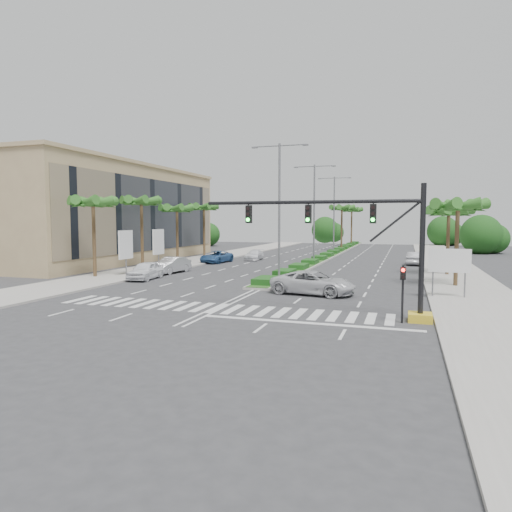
{
  "coord_description": "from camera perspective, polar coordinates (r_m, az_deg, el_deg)",
  "views": [
    {
      "loc": [
        10.7,
        -25.02,
        5.29
      ],
      "look_at": [
        1.53,
        2.8,
        3.0
      ],
      "focal_mm": 32.0,
      "sensor_mm": 36.0,
      "label": 1
    }
  ],
  "objects": [
    {
      "name": "car_parked_c",
      "position": [
        57.24,
        -4.95,
        -0.1
      ],
      "size": [
        2.95,
        5.54,
        1.48
      ],
      "primitive_type": "imported",
      "rotation": [
        0.0,
        0.0,
        -0.09
      ],
      "color": "#305C95",
      "rests_on": "ground"
    },
    {
      "name": "car_parked_b",
      "position": [
        46.6,
        -10.54,
        -1.12
      ],
      "size": [
        2.22,
        5.06,
        1.61
      ],
      "primitive_type": "imported",
      "rotation": [
        0.0,
        0.0,
        -0.11
      ],
      "color": "#BCBCC1",
      "rests_on": "ground"
    },
    {
      "name": "palm_left_near",
      "position": [
        44.36,
        -19.69,
        6.02
      ],
      "size": [
        4.57,
        4.68,
        7.55
      ],
      "color": "brown",
      "rests_on": "ground"
    },
    {
      "name": "car_crossing",
      "position": [
        32.94,
        7.18,
        -3.33
      ],
      "size": [
        6.4,
        3.72,
        1.67
      ],
      "primitive_type": "imported",
      "rotation": [
        0.0,
        0.0,
        1.41
      ],
      "color": "silver",
      "rests_on": "ground"
    },
    {
      "name": "building",
      "position": [
        62.85,
        -17.54,
        4.91
      ],
      "size": [
        12.0,
        36.0,
        12.0
      ],
      "primitive_type": "cube",
      "color": "tan",
      "rests_on": "ground"
    },
    {
      "name": "car_right",
      "position": [
        57.61,
        19.25,
        -0.28
      ],
      "size": [
        2.04,
        4.82,
        1.55
      ],
      "primitive_type": "imported",
      "rotation": [
        0.0,
        0.0,
        3.05
      ],
      "color": "#B9B8BE",
      "rests_on": "ground"
    },
    {
      "name": "ground",
      "position": [
        27.72,
        -4.85,
        -6.55
      ],
      "size": [
        160.0,
        160.0,
        0.0
      ],
      "primitive_type": "plane",
      "color": "#333335",
      "rests_on": "ground"
    },
    {
      "name": "palm_median_b",
      "position": [
        95.64,
        11.88,
        5.5
      ],
      "size": [
        4.57,
        4.68,
        8.05
      ],
      "color": "brown",
      "rests_on": "ground"
    },
    {
      "name": "billboard_near",
      "position": [
        44.84,
        -15.98,
        1.32
      ],
      "size": [
        0.18,
        2.1,
        4.35
      ],
      "color": "slate",
      "rests_on": "ground"
    },
    {
      "name": "car_parked_d",
      "position": [
        61.04,
        -0.2,
        0.13
      ],
      "size": [
        2.17,
        4.71,
        1.33
      ],
      "primitive_type": "imported",
      "rotation": [
        0.0,
        0.0,
        0.07
      ],
      "color": "white",
      "rests_on": "ground"
    },
    {
      "name": "direction_sign",
      "position": [
        33.25,
        23.01,
        -0.78
      ],
      "size": [
        2.7,
        0.11,
        3.4
      ],
      "color": "slate",
      "rests_on": "ground"
    },
    {
      "name": "palm_right_near",
      "position": [
        39.21,
        23.92,
        5.43
      ],
      "size": [
        4.57,
        4.68,
        7.05
      ],
      "color": "brown",
      "rests_on": "ground"
    },
    {
      "name": "car_parked_a",
      "position": [
        42.08,
        -13.63,
        -1.77
      ],
      "size": [
        2.4,
        4.91,
        1.61
      ],
      "primitive_type": "imported",
      "rotation": [
        0.0,
        0.0,
        0.11
      ],
      "color": "white",
      "rests_on": "ground"
    },
    {
      "name": "median",
      "position": [
        71.02,
        9.54,
        0.22
      ],
      "size": [
        2.2,
        75.0,
        0.2
      ],
      "primitive_type": "cube",
      "color": "gray",
      "rests_on": "ground"
    },
    {
      "name": "palm_left_mid",
      "position": [
        50.93,
        -14.13,
        6.35
      ],
      "size": [
        4.57,
        4.68,
        7.95
      ],
      "color": "brown",
      "rests_on": "ground"
    },
    {
      "name": "footpath_right",
      "position": [
        45.54,
        23.82,
        -2.49
      ],
      "size": [
        6.0,
        120.0,
        0.15
      ],
      "primitive_type": "cube",
      "color": "gray",
      "rests_on": "ground"
    },
    {
      "name": "streetlight_mid",
      "position": [
        56.07,
        7.28,
        5.99
      ],
      "size": [
        5.1,
        0.25,
        12.0
      ],
      "color": "slate",
      "rests_on": "ground"
    },
    {
      "name": "streetlight_far",
      "position": [
        71.83,
        9.73,
        5.62
      ],
      "size": [
        5.1,
        0.25,
        12.0
      ],
      "color": "slate",
      "rests_on": "ground"
    },
    {
      "name": "streetlight_near",
      "position": [
        40.49,
        2.93,
        6.61
      ],
      "size": [
        5.1,
        0.25,
        12.0
      ],
      "color": "slate",
      "rests_on": "ground"
    },
    {
      "name": "footpath_left",
      "position": [
        52.2,
        -11.6,
        -1.35
      ],
      "size": [
        6.0,
        120.0,
        0.15
      ],
      "primitive_type": "cube",
      "color": "gray",
      "rests_on": "ground"
    },
    {
      "name": "palm_left_far",
      "position": [
        57.83,
        -9.86,
        5.6
      ],
      "size": [
        4.57,
        4.68,
        7.35
      ],
      "color": "brown",
      "rests_on": "ground"
    },
    {
      "name": "median_grass",
      "position": [
        71.01,
        9.54,
        0.32
      ],
      "size": [
        1.8,
        75.0,
        0.04
      ],
      "primitive_type": "cube",
      "color": "#24591E",
      "rests_on": "median"
    },
    {
      "name": "pedestrian_signal",
      "position": [
        24.56,
        17.88,
        -3.34
      ],
      "size": [
        0.28,
        0.36,
        3.0
      ],
      "color": "black",
      "rests_on": "ground"
    },
    {
      "name": "palm_left_end",
      "position": [
        65.0,
        -6.52,
        5.85
      ],
      "size": [
        4.57,
        4.68,
        7.75
      ],
      "color": "brown",
      "rests_on": "ground"
    },
    {
      "name": "palm_median_a",
      "position": [
        80.75,
        10.69,
        5.73
      ],
      "size": [
        4.57,
        4.68,
        8.05
      ],
      "color": "brown",
      "rests_on": "ground"
    },
    {
      "name": "billboard_far",
      "position": [
        49.91,
        -12.1,
        1.7
      ],
      "size": [
        0.18,
        2.1,
        4.35
      ],
      "color": "slate",
      "rests_on": "ground"
    },
    {
      "name": "palm_right_far",
      "position": [
        47.17,
        22.96,
        4.88
      ],
      "size": [
        4.57,
        4.68,
        6.75
      ],
      "color": "brown",
      "rests_on": "ground"
    },
    {
      "name": "signal_gantry",
      "position": [
        25.12,
        14.94,
        0.14
      ],
      "size": [
        12.6,
        1.2,
        7.2
      ],
      "color": "gold",
      "rests_on": "ground"
    }
  ]
}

